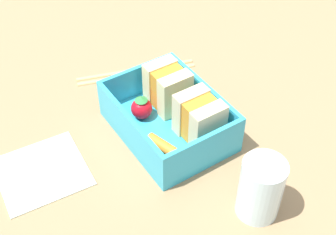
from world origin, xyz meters
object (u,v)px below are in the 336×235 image
Objects in this scene: carrot_stick_far_left at (164,146)px; drinking_glass at (261,189)px; sandwich_left at (168,87)px; strawberry_far_left at (142,108)px; sandwich_center_left at (199,119)px; folded_napkin at (42,171)px; chopstick_pair at (136,71)px.

carrot_stick_far_left is 14.17cm from drinking_glass.
sandwich_left is 9.46cm from carrot_stick_far_left.
sandwich_center_left is at bearing 31.44° from strawberry_far_left.
sandwich_left is 1.72× the size of strawberry_far_left.
sandwich_left is 20.52cm from folded_napkin.
sandwich_center_left is at bearing 176.79° from drinking_glass.
sandwich_left is 0.77× the size of drinking_glass.
drinking_glass reaches higher than sandwich_center_left.
drinking_glass is at bearing 19.58° from carrot_stick_far_left.
strawberry_far_left is at bearing -148.56° from sandwich_center_left.
chopstick_pair is at bearing 178.24° from sandwich_center_left.
sandwich_left reaches higher than carrot_stick_far_left.
sandwich_left and sandwich_center_left have the same top height.
strawberry_far_left reaches higher than chopstick_pair.
folded_napkin is at bearing -86.84° from sandwich_left.
sandwich_left is 10.80cm from chopstick_pair.
chopstick_pair is (-10.28, 5.03, -2.48)cm from strawberry_far_left.
sandwich_center_left is 13.01cm from drinking_glass.
strawberry_far_left is 0.45× the size of drinking_glass.
sandwich_left reaches higher than folded_napkin.
folded_napkin is (-6.49, -20.08, -4.10)cm from sandwich_center_left.
drinking_glass reaches higher than folded_napkin.
folded_napkin is (-6.27, -14.65, -1.74)cm from carrot_stick_far_left.
sandwich_left is at bearing 143.66° from carrot_stick_far_left.
strawberry_far_left is 11.71cm from chopstick_pair.
drinking_glass is 0.74× the size of folded_napkin.
folded_napkin is at bearing -113.16° from carrot_stick_far_left.
sandwich_center_left reaches higher than strawberry_far_left.
sandwich_left is at bearing 180.00° from sandwich_center_left.
sandwich_center_left is 0.77× the size of drinking_glass.
sandwich_left is at bearing 177.97° from drinking_glass.
folded_napkin is (1.11, -20.08, -4.10)cm from sandwich_left.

